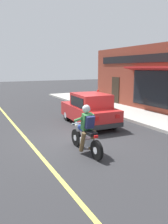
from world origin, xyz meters
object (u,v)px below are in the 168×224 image
at_px(motorcycle_with_rider, 86,133).
at_px(traffic_cone, 111,104).
at_px(car_hatchback, 89,110).
at_px(fire_hydrant, 98,95).

bearing_deg(motorcycle_with_rider, traffic_cone, 49.16).
xyz_separation_m(motorcycle_with_rider, car_hatchback, (1.88, 3.14, 0.09)).
bearing_deg(car_hatchback, traffic_cone, 40.46).
distance_m(motorcycle_with_rider, car_hatchback, 3.67).
height_order(motorcycle_with_rider, fire_hydrant, motorcycle_with_rider).
height_order(traffic_cone, fire_hydrant, fire_hydrant).
distance_m(motorcycle_with_rider, traffic_cone, 7.73).
relative_size(motorcycle_with_rider, fire_hydrant, 2.30).
height_order(car_hatchback, traffic_cone, car_hatchback).
height_order(motorcycle_with_rider, car_hatchback, motorcycle_with_rider).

